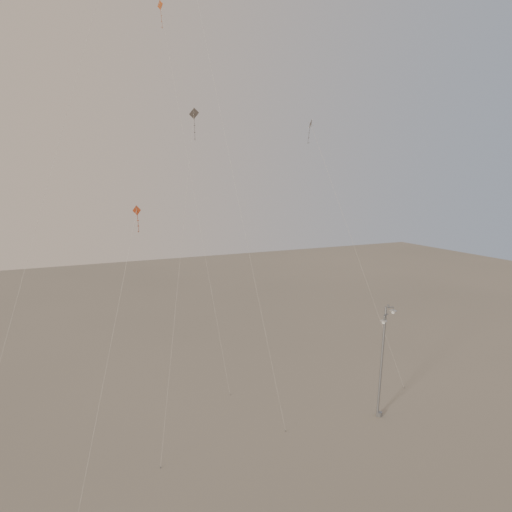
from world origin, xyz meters
name	(u,v)px	position (x,y,z in m)	size (l,w,h in m)	color
ground	(279,478)	(0.00, 0.00, 0.00)	(160.00, 160.00, 0.00)	gray
street_lamp	(383,358)	(10.43, 3.58, 4.51)	(1.57, 0.79, 8.46)	gray
kite_1	(188,175)	(-1.41, 11.78, 17.64)	(6.18, 10.18, 22.72)	#2F2A27
kite_2	(197,1)	(1.39, 17.31, 31.62)	(2.42, 17.24, 42.45)	#953F18
kite_3	(123,285)	(-7.88, 3.82, 11.61)	(4.68, 3.94, 15.95)	maroon
kite_4	(335,194)	(10.05, 9.70, 16.21)	(7.34, 4.47, 21.97)	#2F2A27
kite_5	(178,103)	(0.19, 19.38, 23.79)	(2.21, 10.89, 32.83)	#953F18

